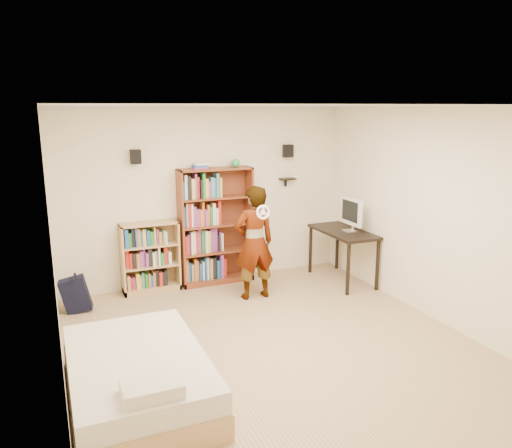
{
  "coord_description": "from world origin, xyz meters",
  "views": [
    {
      "loc": [
        -2.25,
        -4.75,
        2.69
      ],
      "look_at": [
        0.03,
        0.6,
        1.32
      ],
      "focal_mm": 35.0,
      "sensor_mm": 36.0,
      "label": 1
    }
  ],
  "objects_px": {
    "computer_desk": "(342,256)",
    "daybed": "(138,371)",
    "person": "(254,243)",
    "low_bookshelf": "(150,257)",
    "tall_bookshelf": "(216,226)"
  },
  "relations": [
    {
      "from": "low_bookshelf",
      "to": "computer_desk",
      "type": "distance_m",
      "value": 2.95
    },
    {
      "from": "tall_bookshelf",
      "to": "person",
      "type": "xyz_separation_m",
      "value": [
        0.29,
        -0.84,
        -0.08
      ]
    },
    {
      "from": "tall_bookshelf",
      "to": "low_bookshelf",
      "type": "relative_size",
      "value": 1.71
    },
    {
      "from": "low_bookshelf",
      "to": "daybed",
      "type": "relative_size",
      "value": 0.55
    },
    {
      "from": "tall_bookshelf",
      "to": "computer_desk",
      "type": "bearing_deg",
      "value": -21.57
    },
    {
      "from": "daybed",
      "to": "person",
      "type": "height_order",
      "value": "person"
    },
    {
      "from": "computer_desk",
      "to": "person",
      "type": "relative_size",
      "value": 0.74
    },
    {
      "from": "daybed",
      "to": "person",
      "type": "xyz_separation_m",
      "value": [
        2.0,
        1.94,
        0.54
      ]
    },
    {
      "from": "tall_bookshelf",
      "to": "low_bookshelf",
      "type": "distance_m",
      "value": 1.09
    },
    {
      "from": "low_bookshelf",
      "to": "computer_desk",
      "type": "height_order",
      "value": "low_bookshelf"
    },
    {
      "from": "tall_bookshelf",
      "to": "computer_desk",
      "type": "xyz_separation_m",
      "value": [
        1.83,
        -0.72,
        -0.49
      ]
    },
    {
      "from": "computer_desk",
      "to": "daybed",
      "type": "xyz_separation_m",
      "value": [
        -3.55,
        -2.05,
        -0.13
      ]
    },
    {
      "from": "tall_bookshelf",
      "to": "computer_desk",
      "type": "height_order",
      "value": "tall_bookshelf"
    },
    {
      "from": "person",
      "to": "tall_bookshelf",
      "type": "bearing_deg",
      "value": -71.46
    },
    {
      "from": "computer_desk",
      "to": "person",
      "type": "distance_m",
      "value": 1.6
    }
  ]
}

